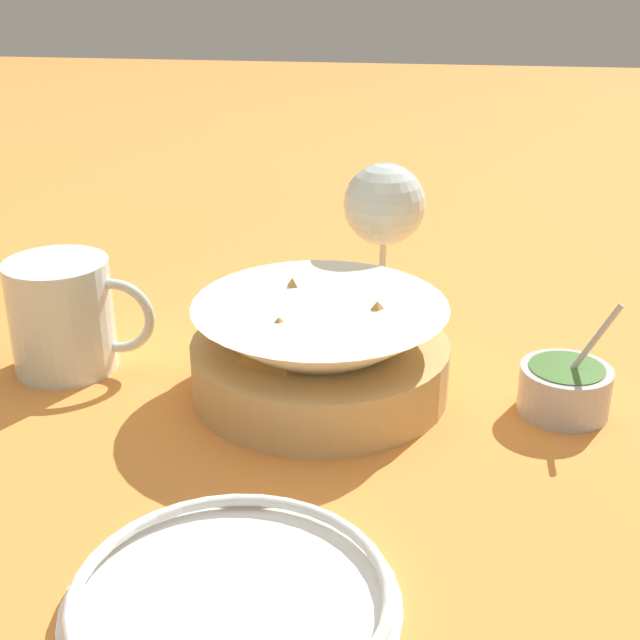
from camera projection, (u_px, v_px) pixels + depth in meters
The scene contains 6 objects.
ground_plane at pixel (294, 408), 0.73m from camera, with size 4.00×4.00×0.00m, color orange.
food_basket at pixel (320, 353), 0.75m from camera, with size 0.22×0.22×0.09m.
sauce_cup at pixel (565, 387), 0.72m from camera, with size 0.07×0.07×0.10m.
wine_glass at pixel (384, 210), 0.86m from camera, with size 0.08×0.08×0.16m.
beer_mug at pixel (64, 320), 0.78m from camera, with size 0.13×0.09×0.10m.
side_plate at pixel (235, 598), 0.52m from camera, with size 0.20×0.20×0.01m.
Camera 1 is at (0.10, -0.63, 0.36)m, focal length 50.00 mm.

